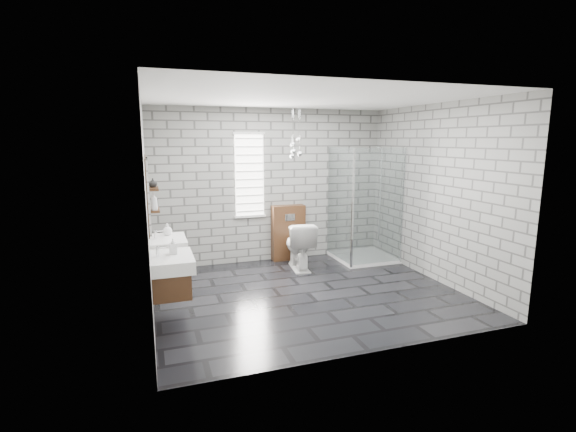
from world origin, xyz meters
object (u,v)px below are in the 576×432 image
shower_enclosure (362,234)px  toilet (299,245)px  vanity_left (168,264)px  cistern_panel (288,233)px  vanity_right (165,245)px

shower_enclosure → toilet: shower_enclosure is taller
vanity_left → cistern_panel: (2.19, 2.18, -0.26)m
shower_enclosure → toilet: (-1.22, -0.05, -0.10)m
toilet → vanity_left: bearing=43.3°
vanity_right → cistern_panel: size_ratio=1.57×
vanity_left → shower_enclosure: (3.41, 1.66, -0.25)m
vanity_right → cistern_panel: bearing=30.2°
vanity_left → toilet: 2.74m
vanity_left → vanity_right: bearing=90.0°
vanity_right → shower_enclosure: bearing=12.5°
cistern_panel → vanity_left: bearing=-135.1°
cistern_panel → shower_enclosure: bearing=-23.0°
vanity_left → toilet: size_ratio=1.94×
vanity_left → vanity_right: (0.00, 0.91, 0.00)m
toilet → vanity_right: bearing=24.8°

